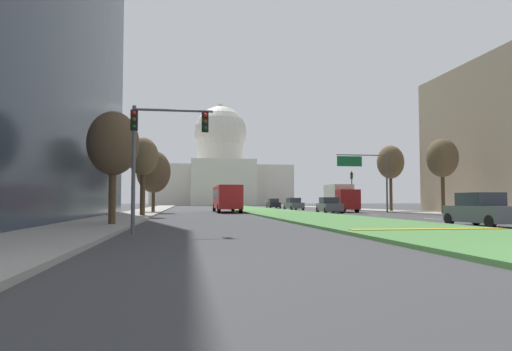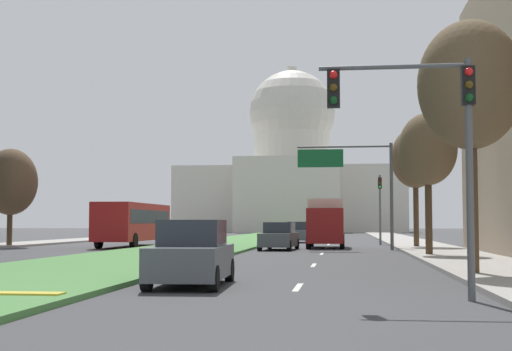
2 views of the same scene
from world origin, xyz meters
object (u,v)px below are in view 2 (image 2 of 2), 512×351
at_px(sedan_lead_stopped, 192,255).
at_px(sedan_midblock, 279,237).
at_px(overhead_guide_sign, 355,173).
at_px(street_tree_right_far, 415,159).
at_px(street_tree_right_mid, 428,150).
at_px(street_tree_left_far, 10,182).
at_px(sedan_distant, 297,233).
at_px(city_bus, 134,221).
at_px(traffic_light_far_right, 380,200).
at_px(box_truck_delivery, 326,222).
at_px(traffic_light_near_right, 429,123).
at_px(sedan_far_horizon, 304,231).
at_px(capitol_building, 292,174).
at_px(street_tree_right_near, 470,86).

relative_size(sedan_lead_stopped, sedan_midblock, 0.91).
xyz_separation_m(overhead_guide_sign, street_tree_right_far, (3.90, 2.72, 1.10)).
xyz_separation_m(street_tree_right_mid, sedan_midblock, (-7.97, 8.58, -4.37)).
height_order(street_tree_left_far, sedan_lead_stopped, street_tree_left_far).
bearing_deg(street_tree_right_mid, overhead_guide_sign, 110.09).
relative_size(sedan_distant, city_bus, 0.40).
height_order(street_tree_right_far, city_bus, street_tree_right_far).
height_order(street_tree_right_mid, sedan_distant, street_tree_right_mid).
distance_m(street_tree_left_far, sedan_distant, 23.39).
xyz_separation_m(traffic_light_far_right, sedan_lead_stopped, (-6.66, -36.78, -2.51)).
relative_size(street_tree_right_mid, street_tree_right_far, 0.90).
bearing_deg(box_truck_delivery, sedan_midblock, -122.79).
height_order(traffic_light_near_right, overhead_guide_sign, overhead_guide_sign).
bearing_deg(street_tree_right_far, sedan_far_horizon, 107.46).
distance_m(capitol_building, street_tree_right_near, 109.79).
height_order(street_tree_right_far, sedan_far_horizon, street_tree_right_far).
bearing_deg(street_tree_right_far, overhead_guide_sign, -145.07).
bearing_deg(street_tree_right_near, street_tree_right_far, 88.43).
relative_size(traffic_light_far_right, sedan_far_horizon, 1.11).
distance_m(traffic_light_far_right, street_tree_right_far, 8.29).
bearing_deg(street_tree_right_near, traffic_light_near_right, -106.37).
bearing_deg(traffic_light_far_right, sedan_distant, 139.27).
height_order(overhead_guide_sign, sedan_midblock, overhead_guide_sign).
bearing_deg(street_tree_right_mid, street_tree_left_far, 156.58).
height_order(box_truck_delivery, city_bus, box_truck_delivery).
relative_size(sedan_lead_stopped, box_truck_delivery, 0.66).
xyz_separation_m(street_tree_left_far, city_bus, (8.01, 2.04, -2.62)).
xyz_separation_m(traffic_light_near_right, sedan_lead_stopped, (-5.81, 3.03, -2.99)).
distance_m(sedan_midblock, box_truck_delivery, 5.14).
distance_m(capitol_building, sedan_far_horizon, 57.26).
distance_m(street_tree_left_far, sedan_midblock, 19.08).
relative_size(capitol_building, sedan_lead_stopped, 9.33).
bearing_deg(overhead_guide_sign, sedan_midblock, -172.37).
height_order(street_tree_left_far, sedan_far_horizon, street_tree_left_far).
bearing_deg(box_truck_delivery, overhead_guide_sign, -62.94).
height_order(street_tree_left_far, box_truck_delivery, street_tree_left_far).
relative_size(capitol_building, traffic_light_far_right, 7.55).
xyz_separation_m(traffic_light_far_right, sedan_far_horizon, (-6.77, 19.88, -2.53)).
xyz_separation_m(sedan_midblock, sedan_far_horizon, (-0.17, 30.91, -0.00)).
xyz_separation_m(capitol_building, street_tree_right_near, (13.09, -108.92, -4.37)).
bearing_deg(street_tree_left_far, capitol_building, 81.08).
distance_m(sedan_far_horizon, box_truck_delivery, 26.83).
bearing_deg(box_truck_delivery, traffic_light_near_right, -84.79).
xyz_separation_m(sedan_distant, box_truck_delivery, (2.70, -12.42, 0.87)).
bearing_deg(sedan_lead_stopped, overhead_guide_sign, 79.98).
bearing_deg(traffic_light_far_right, capitol_building, 98.87).
bearing_deg(capitol_building, traffic_light_near_right, -84.56).
xyz_separation_m(capitol_building, traffic_light_near_right, (11.03, -115.93, -6.43)).
height_order(street_tree_left_far, sedan_distant, street_tree_left_far).
bearing_deg(box_truck_delivery, sedan_lead_stopped, -95.33).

